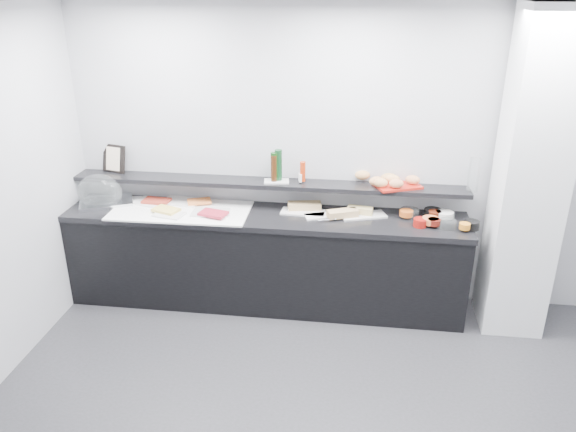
# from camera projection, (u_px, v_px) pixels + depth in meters

# --- Properties ---
(back_wall) EXTENTS (5.00, 0.02, 2.70)m
(back_wall) POSITION_uv_depth(u_px,v_px,m) (346.00, 159.00, 5.03)
(back_wall) COLOR #AAACB1
(back_wall) RESTS_ON ground
(ceiling) EXTENTS (5.00, 5.00, 0.00)m
(ceiling) POSITION_uv_depth(u_px,v_px,m) (341.00, 11.00, 2.68)
(ceiling) COLOR white
(ceiling) RESTS_ON back_wall
(column) EXTENTS (0.50, 0.50, 2.70)m
(column) POSITION_uv_depth(u_px,v_px,m) (530.00, 179.00, 4.53)
(column) COLOR silver
(column) RESTS_ON ground
(buffet_cabinet) EXTENTS (3.60, 0.60, 0.85)m
(buffet_cabinet) POSITION_uv_depth(u_px,v_px,m) (265.00, 261.00, 5.21)
(buffet_cabinet) COLOR black
(buffet_cabinet) RESTS_ON ground
(counter_top) EXTENTS (3.62, 0.62, 0.05)m
(counter_top) POSITION_uv_depth(u_px,v_px,m) (264.00, 217.00, 5.03)
(counter_top) COLOR black
(counter_top) RESTS_ON buffet_cabinet
(wall_shelf) EXTENTS (3.60, 0.25, 0.04)m
(wall_shelf) POSITION_uv_depth(u_px,v_px,m) (267.00, 183.00, 5.09)
(wall_shelf) COLOR black
(wall_shelf) RESTS_ON back_wall
(cloche_base) EXTENTS (0.56, 0.48, 0.04)m
(cloche_base) POSITION_uv_depth(u_px,v_px,m) (106.00, 202.00, 5.23)
(cloche_base) COLOR silver
(cloche_base) RESTS_ON counter_top
(cloche_dome) EXTENTS (0.44, 0.32, 0.34)m
(cloche_dome) POSITION_uv_depth(u_px,v_px,m) (100.00, 192.00, 5.18)
(cloche_dome) COLOR white
(cloche_dome) RESTS_ON cloche_base
(linen_runner) EXTENTS (1.25, 0.61, 0.01)m
(linen_runner) POSITION_uv_depth(u_px,v_px,m) (181.00, 211.00, 5.08)
(linen_runner) COLOR white
(linen_runner) RESTS_ON counter_top
(platter_meat_a) EXTENTS (0.35, 0.29, 0.01)m
(platter_meat_a) POSITION_uv_depth(u_px,v_px,m) (150.00, 202.00, 5.23)
(platter_meat_a) COLOR white
(platter_meat_a) RESTS_ON linen_runner
(food_meat_a) EXTENTS (0.26, 0.18, 0.02)m
(food_meat_a) POSITION_uv_depth(u_px,v_px,m) (156.00, 201.00, 5.21)
(food_meat_a) COLOR maroon
(food_meat_a) RESTS_ON platter_meat_a
(platter_salmon) EXTENTS (0.38, 0.28, 0.01)m
(platter_salmon) POSITION_uv_depth(u_px,v_px,m) (181.00, 201.00, 5.25)
(platter_salmon) COLOR white
(platter_salmon) RESTS_ON linen_runner
(food_salmon) EXTENTS (0.25, 0.20, 0.02)m
(food_salmon) POSITION_uv_depth(u_px,v_px,m) (199.00, 201.00, 5.20)
(food_salmon) COLOR orange
(food_salmon) RESTS_ON platter_salmon
(platter_cheese) EXTENTS (0.29, 0.23, 0.01)m
(platter_cheese) POSITION_uv_depth(u_px,v_px,m) (169.00, 214.00, 4.95)
(platter_cheese) COLOR white
(platter_cheese) RESTS_ON linen_runner
(food_cheese) EXTENTS (0.27, 0.22, 0.02)m
(food_cheese) POSITION_uv_depth(u_px,v_px,m) (166.00, 210.00, 5.01)
(food_cheese) COLOR #E6C759
(food_cheese) RESTS_ON platter_cheese
(platter_meat_b) EXTENTS (0.33, 0.22, 0.01)m
(platter_meat_b) POSITION_uv_depth(u_px,v_px,m) (210.00, 212.00, 5.00)
(platter_meat_b) COLOR silver
(platter_meat_b) RESTS_ON linen_runner
(food_meat_b) EXTENTS (0.27, 0.21, 0.02)m
(food_meat_b) POSITION_uv_depth(u_px,v_px,m) (213.00, 213.00, 4.93)
(food_meat_b) COLOR maroon
(food_meat_b) RESTS_ON platter_meat_b
(sandwich_plate_left) EXTENTS (0.40, 0.19, 0.01)m
(sandwich_plate_left) POSITION_uv_depth(u_px,v_px,m) (303.00, 212.00, 5.04)
(sandwich_plate_left) COLOR silver
(sandwich_plate_left) RESTS_ON counter_top
(sandwich_food_left) EXTENTS (0.31, 0.17, 0.06)m
(sandwich_food_left) POSITION_uv_depth(u_px,v_px,m) (304.00, 206.00, 5.09)
(sandwich_food_left) COLOR tan
(sandwich_food_left) RESTS_ON sandwich_plate_left
(tongs_left) EXTENTS (0.16, 0.03, 0.01)m
(tongs_left) POSITION_uv_depth(u_px,v_px,m) (295.00, 210.00, 5.05)
(tongs_left) COLOR silver
(tongs_left) RESTS_ON sandwich_plate_left
(sandwich_plate_mid) EXTENTS (0.34, 0.24, 0.01)m
(sandwich_plate_mid) POSITION_uv_depth(u_px,v_px,m) (322.00, 216.00, 4.97)
(sandwich_plate_mid) COLOR white
(sandwich_plate_mid) RESTS_ON counter_top
(sandwich_food_mid) EXTENTS (0.29, 0.20, 0.06)m
(sandwich_food_mid) POSITION_uv_depth(u_px,v_px,m) (342.00, 213.00, 4.92)
(sandwich_food_mid) COLOR tan
(sandwich_food_mid) RESTS_ON sandwich_plate_mid
(tongs_mid) EXTENTS (0.16, 0.06, 0.01)m
(tongs_mid) POSITION_uv_depth(u_px,v_px,m) (327.00, 220.00, 4.85)
(tongs_mid) COLOR #ACADB2
(tongs_mid) RESTS_ON sandwich_plate_mid
(sandwich_plate_right) EXTENTS (0.43, 0.29, 0.01)m
(sandwich_plate_right) POSITION_uv_depth(u_px,v_px,m) (363.00, 215.00, 4.97)
(sandwich_plate_right) COLOR silver
(sandwich_plate_right) RESTS_ON counter_top
(sandwich_food_right) EXTENTS (0.23, 0.12, 0.06)m
(sandwich_food_right) POSITION_uv_depth(u_px,v_px,m) (360.00, 210.00, 4.99)
(sandwich_food_right) COLOR tan
(sandwich_food_right) RESTS_ON sandwich_plate_right
(tongs_right) EXTENTS (0.13, 0.10, 0.01)m
(tongs_right) POSITION_uv_depth(u_px,v_px,m) (363.00, 214.00, 4.96)
(tongs_right) COLOR silver
(tongs_right) RESTS_ON sandwich_plate_right
(bowl_glass_fruit) EXTENTS (0.17, 0.17, 0.07)m
(bowl_glass_fruit) POSITION_uv_depth(u_px,v_px,m) (409.00, 213.00, 4.96)
(bowl_glass_fruit) COLOR white
(bowl_glass_fruit) RESTS_ON counter_top
(fill_glass_fruit) EXTENTS (0.12, 0.12, 0.05)m
(fill_glass_fruit) POSITION_uv_depth(u_px,v_px,m) (406.00, 213.00, 4.92)
(fill_glass_fruit) COLOR #CC591B
(fill_glass_fruit) RESTS_ON bowl_glass_fruit
(bowl_black_jam) EXTENTS (0.19, 0.19, 0.07)m
(bowl_black_jam) POSITION_uv_depth(u_px,v_px,m) (433.00, 213.00, 4.95)
(bowl_black_jam) COLOR black
(bowl_black_jam) RESTS_ON counter_top
(fill_black_jam) EXTENTS (0.11, 0.11, 0.05)m
(fill_black_jam) POSITION_uv_depth(u_px,v_px,m) (435.00, 214.00, 4.91)
(fill_black_jam) COLOR #591D0C
(fill_black_jam) RESTS_ON bowl_black_jam
(bowl_glass_cream) EXTENTS (0.20, 0.20, 0.07)m
(bowl_glass_cream) POSITION_uv_depth(u_px,v_px,m) (445.00, 215.00, 4.90)
(bowl_glass_cream) COLOR silver
(bowl_glass_cream) RESTS_ON counter_top
(fill_glass_cream) EXTENTS (0.17, 0.17, 0.05)m
(fill_glass_cream) POSITION_uv_depth(u_px,v_px,m) (445.00, 214.00, 4.89)
(fill_glass_cream) COLOR white
(fill_glass_cream) RESTS_ON bowl_glass_cream
(bowl_red_jam) EXTENTS (0.13, 0.13, 0.07)m
(bowl_red_jam) POSITION_uv_depth(u_px,v_px,m) (420.00, 223.00, 4.76)
(bowl_red_jam) COLOR maroon
(bowl_red_jam) RESTS_ON counter_top
(fill_red_jam) EXTENTS (0.11, 0.11, 0.05)m
(fill_red_jam) POSITION_uv_depth(u_px,v_px,m) (434.00, 222.00, 4.74)
(fill_red_jam) COLOR #56130C
(fill_red_jam) RESTS_ON bowl_red_jam
(bowl_glass_salmon) EXTENTS (0.17, 0.17, 0.07)m
(bowl_glass_salmon) POSITION_uv_depth(u_px,v_px,m) (447.00, 224.00, 4.73)
(bowl_glass_salmon) COLOR white
(bowl_glass_salmon) RESTS_ON counter_top
(fill_glass_salmon) EXTENTS (0.17, 0.17, 0.05)m
(fill_glass_salmon) POSITION_uv_depth(u_px,v_px,m) (430.00, 220.00, 4.77)
(fill_glass_salmon) COLOR orange
(fill_glass_salmon) RESTS_ON bowl_glass_salmon
(bowl_black_fruit) EXTENTS (0.18, 0.18, 0.07)m
(bowl_black_fruit) POSITION_uv_depth(u_px,v_px,m) (471.00, 225.00, 4.71)
(bowl_black_fruit) COLOR black
(bowl_black_fruit) RESTS_ON counter_top
(fill_black_fruit) EXTENTS (0.12, 0.12, 0.05)m
(fill_black_fruit) POSITION_uv_depth(u_px,v_px,m) (465.00, 226.00, 4.66)
(fill_black_fruit) COLOR orange
(fill_black_fruit) RESTS_ON bowl_black_fruit
(framed_print) EXTENTS (0.26, 0.15, 0.26)m
(framed_print) POSITION_uv_depth(u_px,v_px,m) (114.00, 158.00, 5.29)
(framed_print) COLOR black
(framed_print) RESTS_ON wall_shelf
(print_art) EXTENTS (0.16, 0.09, 0.22)m
(print_art) POSITION_uv_depth(u_px,v_px,m) (113.00, 159.00, 5.28)
(print_art) COLOR beige
(print_art) RESTS_ON framed_print
(condiment_tray) EXTENTS (0.24, 0.17, 0.01)m
(condiment_tray) POSITION_uv_depth(u_px,v_px,m) (277.00, 181.00, 5.07)
(condiment_tray) COLOR silver
(condiment_tray) RESTS_ON wall_shelf
(bottle_green_a) EXTENTS (0.08, 0.08, 0.26)m
(bottle_green_a) POSITION_uv_depth(u_px,v_px,m) (274.00, 167.00, 5.02)
(bottle_green_a) COLOR #0E350E
(bottle_green_a) RESTS_ON condiment_tray
(bottle_brown) EXTENTS (0.06, 0.06, 0.24)m
(bottle_brown) POSITION_uv_depth(u_px,v_px,m) (274.00, 168.00, 5.01)
(bottle_brown) COLOR #331909
(bottle_brown) RESTS_ON condiment_tray
(bottle_green_b) EXTENTS (0.08, 0.08, 0.28)m
(bottle_green_b) POSITION_uv_depth(u_px,v_px,m) (278.00, 165.00, 5.03)
(bottle_green_b) COLOR #0E3318
(bottle_green_b) RESTS_ON condiment_tray
(bottle_hot) EXTENTS (0.06, 0.06, 0.18)m
(bottle_hot) POSITION_uv_depth(u_px,v_px,m) (303.00, 172.00, 5.02)
(bottle_hot) COLOR #B12D0C
(bottle_hot) RESTS_ON condiment_tray
(shaker_salt) EXTENTS (0.04, 0.04, 0.07)m
(shaker_salt) POSITION_uv_depth(u_px,v_px,m) (300.00, 177.00, 5.06)
(shaker_salt) COLOR white
(shaker_salt) RESTS_ON condiment_tray
(shaker_pepper) EXTENTS (0.04, 0.04, 0.07)m
(shaker_pepper) POSITION_uv_depth(u_px,v_px,m) (300.00, 178.00, 5.01)
(shaker_pepper) COLOR silver
(shaker_pepper) RESTS_ON condiment_tray
(bread_tray) EXTENTS (0.46, 0.40, 0.02)m
(bread_tray) POSITION_uv_depth(u_px,v_px,m) (397.00, 185.00, 4.96)
(bread_tray) COLOR #AD1D12
(bread_tray) RESTS_ON wall_shelf
(bread_roll_nw) EXTENTS (0.15, 0.10, 0.08)m
(bread_roll_nw) POSITION_uv_depth(u_px,v_px,m) (362.00, 175.00, 5.05)
(bread_roll_nw) COLOR tan
(bread_roll_nw) RESTS_ON bread_tray
(bread_roll_n) EXTENTS (0.18, 0.14, 0.08)m
(bread_roll_n) POSITION_uv_depth(u_px,v_px,m) (389.00, 178.00, 4.99)
(bread_roll_n) COLOR #B47E45
(bread_roll_n) RESTS_ON bread_tray
(bread_roll_ne) EXTENTS (0.15, 0.11, 0.08)m
(bread_roll_ne) POSITION_uv_depth(u_px,v_px,m) (413.00, 180.00, 4.94)
(bread_roll_ne) COLOR #D38350
(bread_roll_ne) RESTS_ON bread_tray
(bread_roll_sw) EXTENTS (0.13, 0.09, 0.08)m
(bread_roll_sw) POSITION_uv_depth(u_px,v_px,m) (381.00, 183.00, 4.86)
(bread_roll_sw) COLOR tan
(bread_roll_sw) RESTS_ON bread_tray
(bread_roll_se) EXTENTS (0.14, 0.10, 0.08)m
(bread_roll_se) POSITION_uv_depth(u_px,v_px,m) (396.00, 184.00, 4.84)
(bread_roll_se) COLOR #CC7E4E
(bread_roll_se) RESTS_ON bread_tray
(bread_roll_midw) EXTENTS (0.16, 0.13, 0.08)m
(bread_roll_midw) POSITION_uv_depth(u_px,v_px,m) (377.00, 181.00, 4.91)
(bread_roll_midw) COLOR #C37D4A
(bread_roll_midw) RESTS_ON bread_tray
(bread_roll_mide) EXTENTS (0.14, 0.10, 0.08)m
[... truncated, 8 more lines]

